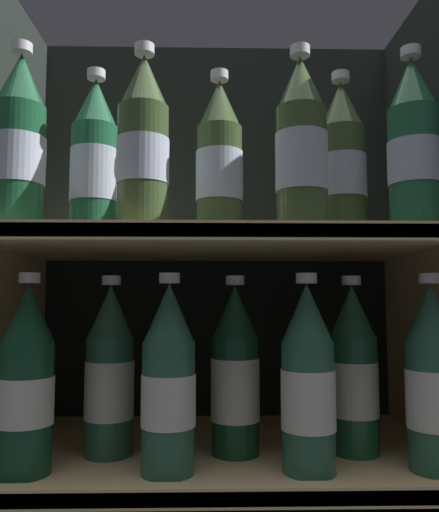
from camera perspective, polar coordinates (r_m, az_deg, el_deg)
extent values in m
cube|color=black|center=(1.02, -0.33, -3.01)|extent=(0.75, 0.02, 0.99)
cube|color=#DBBC84|center=(0.85, -0.09, -21.32)|extent=(0.71, 0.39, 0.02)
cube|color=#DBBC84|center=(0.68, 0.26, -25.72)|extent=(0.71, 0.02, 0.03)
cube|color=#DBBC84|center=(0.82, -0.09, 1.10)|extent=(0.71, 0.39, 0.02)
cube|color=#DBBC84|center=(0.64, 0.25, 2.85)|extent=(0.71, 0.02, 0.03)
cube|color=#DBBC84|center=(0.92, 23.49, -16.65)|extent=(0.01, 0.39, 0.54)
cylinder|color=#194C2D|center=(0.76, -22.05, 9.38)|extent=(0.07, 0.07, 0.17)
cylinder|color=#9EA8BC|center=(0.76, -22.03, 10.02)|extent=(0.07, 0.07, 0.07)
cone|color=#194C2D|center=(0.80, -21.74, 18.21)|extent=(0.07, 0.07, 0.08)
cylinder|color=silver|center=(0.82, -21.63, 21.20)|extent=(0.03, 0.03, 0.01)
cylinder|color=#384C28|center=(0.72, -8.76, 9.91)|extent=(0.07, 0.07, 0.17)
cylinder|color=#9EA8BC|center=(0.72, -8.75, 10.58)|extent=(0.07, 0.07, 0.06)
cone|color=#384C28|center=(0.76, -8.63, 19.18)|extent=(0.07, 0.07, 0.08)
cylinder|color=silver|center=(0.78, -8.58, 22.29)|extent=(0.03, 0.03, 0.01)
cylinder|color=#384C28|center=(0.72, 9.36, 9.79)|extent=(0.07, 0.07, 0.17)
cylinder|color=#9EA8BC|center=(0.72, 9.35, 10.46)|extent=(0.07, 0.07, 0.08)
cone|color=#384C28|center=(0.76, 9.22, 19.00)|extent=(0.07, 0.07, 0.08)
cylinder|color=silver|center=(0.78, 9.17, 22.09)|extent=(0.03, 0.03, 0.01)
cylinder|color=#1E5638|center=(0.77, 21.41, 9.18)|extent=(0.07, 0.07, 0.17)
cylinder|color=#9EA8BC|center=(0.77, 21.39, 9.81)|extent=(0.07, 0.07, 0.06)
cone|color=#1E5638|center=(0.81, 21.11, 17.93)|extent=(0.07, 0.07, 0.08)
cylinder|color=silver|center=(0.83, 21.00, 20.88)|extent=(0.03, 0.03, 0.01)
cylinder|color=#1E5638|center=(0.81, -14.16, 8.27)|extent=(0.07, 0.07, 0.17)
cylinder|color=#9EA8BC|center=(0.81, -14.15, 8.87)|extent=(0.07, 0.07, 0.08)
cone|color=#1E5638|center=(0.85, -13.97, 16.62)|extent=(0.07, 0.07, 0.08)
cylinder|color=silver|center=(0.86, -13.90, 19.47)|extent=(0.03, 0.03, 0.01)
cylinder|color=#384C28|center=(0.79, 0.18, 8.45)|extent=(0.07, 0.07, 0.17)
cylinder|color=#9EA8BC|center=(0.79, 0.18, 9.06)|extent=(0.07, 0.07, 0.08)
cone|color=#384C28|center=(0.83, 0.17, 16.99)|extent=(0.07, 0.07, 0.08)
cylinder|color=silver|center=(0.85, 0.17, 19.89)|extent=(0.03, 0.03, 0.01)
cylinder|color=#384C28|center=(0.82, 13.91, 8.13)|extent=(0.07, 0.07, 0.17)
cylinder|color=#9EA8BC|center=(0.82, 13.89, 8.73)|extent=(0.07, 0.07, 0.07)
cone|color=#384C28|center=(0.85, 13.72, 16.42)|extent=(0.07, 0.07, 0.08)
cylinder|color=silver|center=(0.87, 13.66, 19.25)|extent=(0.03, 0.03, 0.01)
cylinder|color=#144228|center=(0.74, -21.29, -15.79)|extent=(0.07, 0.07, 0.17)
cylinder|color=silver|center=(0.74, -21.27, -15.13)|extent=(0.07, 0.07, 0.06)
cone|color=#144228|center=(0.73, -20.98, -6.00)|extent=(0.07, 0.07, 0.08)
cylinder|color=silver|center=(0.73, -20.86, -2.37)|extent=(0.03, 0.03, 0.01)
cylinder|color=#285B42|center=(0.70, -5.86, -16.73)|extent=(0.07, 0.07, 0.17)
cylinder|color=silver|center=(0.70, -5.86, -16.03)|extent=(0.07, 0.07, 0.07)
cone|color=#285B42|center=(0.69, -5.77, -6.38)|extent=(0.07, 0.07, 0.08)
cylinder|color=silver|center=(0.69, -5.73, -2.54)|extent=(0.03, 0.03, 0.01)
cylinder|color=#285B42|center=(0.71, 10.11, -16.50)|extent=(0.07, 0.07, 0.17)
cylinder|color=silver|center=(0.71, 10.10, -15.81)|extent=(0.07, 0.07, 0.08)
cone|color=#285B42|center=(0.70, 9.96, -6.31)|extent=(0.07, 0.07, 0.08)
cylinder|color=silver|center=(0.70, 9.90, -2.53)|extent=(0.03, 0.03, 0.01)
cylinder|color=#285B42|center=(0.76, 23.33, -15.39)|extent=(0.07, 0.07, 0.17)
cylinder|color=silver|center=(0.76, 23.30, -14.74)|extent=(0.07, 0.07, 0.08)
cone|color=#285B42|center=(0.75, 23.00, -5.89)|extent=(0.07, 0.07, 0.08)
cylinder|color=silver|center=(0.75, 22.88, -2.38)|extent=(0.03, 0.03, 0.01)
cylinder|color=#285B42|center=(0.79, -12.49, -15.26)|extent=(0.07, 0.07, 0.17)
cylinder|color=silver|center=(0.79, -12.47, -14.64)|extent=(0.07, 0.07, 0.08)
cone|color=#285B42|center=(0.78, -12.31, -6.12)|extent=(0.07, 0.07, 0.08)
cylinder|color=silver|center=(0.78, -12.25, -2.74)|extent=(0.03, 0.03, 0.01)
cylinder|color=#144228|center=(0.78, 1.82, -15.55)|extent=(0.07, 0.07, 0.17)
cylinder|color=silver|center=(0.78, 1.82, -14.92)|extent=(0.07, 0.07, 0.09)
cone|color=#144228|center=(0.77, 1.79, -6.25)|extent=(0.07, 0.07, 0.08)
cylinder|color=silver|center=(0.77, 1.78, -2.81)|extent=(0.03, 0.03, 0.01)
cylinder|color=#1E5638|center=(0.81, 15.11, -14.99)|extent=(0.07, 0.07, 0.17)
cylinder|color=silver|center=(0.81, 15.10, -14.38)|extent=(0.07, 0.07, 0.08)
cone|color=#1E5638|center=(0.80, 14.91, -6.04)|extent=(0.07, 0.07, 0.08)
cylinder|color=silver|center=(0.80, 14.83, -2.73)|extent=(0.03, 0.03, 0.01)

